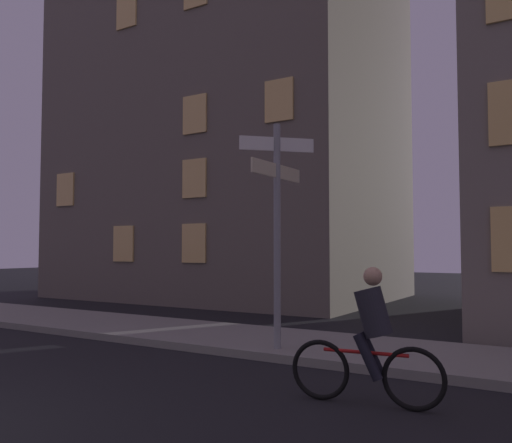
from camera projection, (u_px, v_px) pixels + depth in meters
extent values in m
cube|color=gray|center=(238.00, 338.00, 10.41)|extent=(40.00, 2.61, 0.14)
cylinder|color=gray|center=(277.00, 235.00, 9.07)|extent=(0.12, 0.12, 3.84)
cube|color=white|center=(277.00, 144.00, 9.15)|extent=(0.96, 0.96, 0.24)
cube|color=beige|center=(277.00, 171.00, 9.13)|extent=(0.03, 1.66, 0.24)
torus|color=black|center=(320.00, 370.00, 6.42)|extent=(0.72, 0.14, 0.72)
torus|color=black|center=(414.00, 379.00, 5.96)|extent=(0.72, 0.14, 0.72)
cylinder|color=red|center=(365.00, 352.00, 6.21)|extent=(1.00, 0.16, 0.04)
cylinder|color=#26262D|center=(373.00, 312.00, 6.19)|extent=(0.48, 0.37, 0.61)
sphere|color=tan|center=(373.00, 276.00, 6.21)|extent=(0.22, 0.22, 0.22)
cylinder|color=black|center=(368.00, 357.00, 6.10)|extent=(0.35, 0.16, 0.55)
cylinder|color=black|center=(371.00, 354.00, 6.27)|extent=(0.35, 0.16, 0.55)
cube|color=#6B6056|center=(231.00, 130.00, 20.83)|extent=(11.95, 8.31, 13.01)
cube|color=#F2C672|center=(123.00, 244.00, 17.81)|extent=(0.90, 0.06, 1.20)
cube|color=#F2C672|center=(194.00, 243.00, 16.26)|extent=(0.90, 0.06, 1.20)
cube|color=#F2C672|center=(65.00, 190.00, 19.47)|extent=(0.90, 0.06, 1.20)
cube|color=#F2C672|center=(194.00, 178.00, 16.36)|extent=(0.90, 0.06, 1.20)
cube|color=#F2C672|center=(195.00, 114.00, 16.46)|extent=(0.90, 0.06, 1.20)
cube|color=#F2C672|center=(279.00, 100.00, 14.91)|extent=(0.90, 0.06, 1.20)
cube|color=#F2C672|center=(126.00, 11.00, 18.22)|extent=(0.90, 0.06, 1.20)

